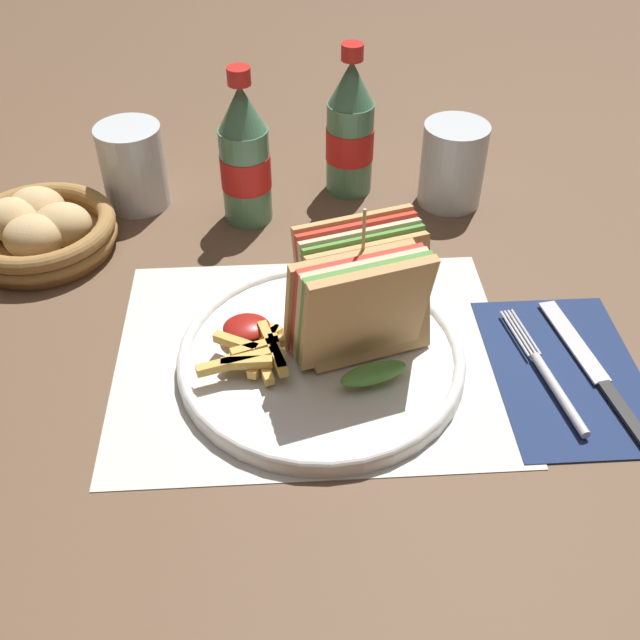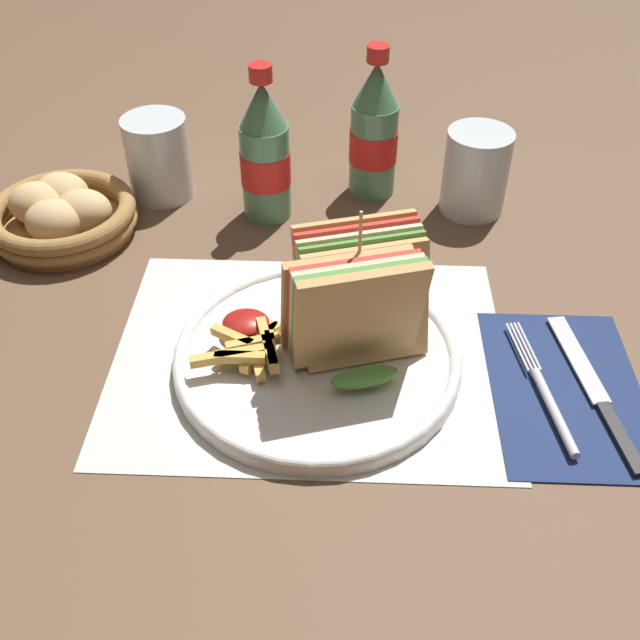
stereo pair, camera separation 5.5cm
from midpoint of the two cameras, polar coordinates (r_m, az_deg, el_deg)
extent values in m
plane|color=brown|center=(0.74, 3.98, -2.83)|extent=(4.00, 4.00, 0.00)
cube|color=silver|center=(0.74, 1.50, -2.54)|extent=(0.39, 0.31, 0.00)
cylinder|color=white|center=(0.73, 2.11, -3.06)|extent=(0.28, 0.28, 0.01)
torus|color=white|center=(0.72, 2.12, -2.66)|extent=(0.28, 0.28, 0.01)
cube|color=tan|center=(0.66, 5.55, 0.09)|extent=(0.12, 0.07, 0.12)
cube|color=#518E3D|center=(0.67, 5.31, 0.45)|extent=(0.12, 0.07, 0.12)
cube|color=beige|center=(0.68, 5.07, 0.80)|extent=(0.12, 0.07, 0.12)
cube|color=red|center=(0.69, 4.83, 1.14)|extent=(0.12, 0.07, 0.12)
cube|color=tan|center=(0.69, 4.60, 1.47)|extent=(0.12, 0.07, 0.12)
ellipsoid|color=#518E3D|center=(0.68, 5.89, -4.43)|extent=(0.07, 0.04, 0.02)
cube|color=tan|center=(0.69, 6.03, 0.96)|extent=(0.12, 0.07, 0.12)
cube|color=#518E3D|center=(0.69, 5.81, 1.54)|extent=(0.12, 0.07, 0.12)
cube|color=beige|center=(0.70, 5.59, 2.11)|extent=(0.12, 0.07, 0.12)
cube|color=red|center=(0.70, 5.38, 2.68)|extent=(0.12, 0.07, 0.12)
cube|color=tan|center=(0.71, 5.17, 3.23)|extent=(0.12, 0.07, 0.12)
ellipsoid|color=#518E3D|center=(0.72, 5.75, -1.62)|extent=(0.07, 0.04, 0.02)
cylinder|color=tan|center=(0.68, 5.43, 2.71)|extent=(0.00, 0.00, 0.15)
cube|color=gold|center=(0.72, -3.12, -1.78)|extent=(0.06, 0.06, 0.01)
cube|color=gold|center=(0.72, -2.28, -2.12)|extent=(0.03, 0.07, 0.01)
cube|color=gold|center=(0.71, -2.55, -2.79)|extent=(0.02, 0.06, 0.01)
cube|color=gold|center=(0.69, -3.71, -2.94)|extent=(0.05, 0.01, 0.01)
cube|color=gold|center=(0.70, -4.56, -2.82)|extent=(0.07, 0.03, 0.01)
cube|color=gold|center=(0.71, -4.36, -1.38)|extent=(0.04, 0.03, 0.01)
cube|color=gold|center=(0.71, -2.75, -1.84)|extent=(0.05, 0.03, 0.01)
cube|color=gold|center=(0.70, -1.62, -1.97)|extent=(0.03, 0.07, 0.01)
cube|color=gold|center=(0.70, -1.33, -2.37)|extent=(0.02, 0.05, 0.01)
ellipsoid|color=maroon|center=(0.74, -3.39, -0.28)|extent=(0.05, 0.04, 0.02)
cube|color=navy|center=(0.75, 20.40, -5.06)|extent=(0.14, 0.22, 0.00)
cylinder|color=silver|center=(0.72, 19.69, -6.64)|extent=(0.03, 0.10, 0.01)
cylinder|color=silver|center=(0.77, 16.94, -2.05)|extent=(0.01, 0.07, 0.00)
cylinder|color=silver|center=(0.77, 17.21, -2.02)|extent=(0.01, 0.07, 0.00)
cylinder|color=silver|center=(0.78, 17.49, -1.99)|extent=(0.01, 0.07, 0.00)
cylinder|color=silver|center=(0.78, 17.76, -1.97)|extent=(0.01, 0.07, 0.00)
cube|color=black|center=(0.72, 24.17, -8.23)|extent=(0.02, 0.08, 0.00)
cube|color=silver|center=(0.78, 21.07, -2.75)|extent=(0.04, 0.12, 0.00)
cylinder|color=#4C7F5B|center=(0.92, -2.28, 11.18)|extent=(0.06, 0.06, 0.12)
cylinder|color=red|center=(0.91, -2.29, 11.50)|extent=(0.06, 0.06, 0.04)
cone|color=#4C7F5B|center=(0.88, -2.43, 16.06)|extent=(0.06, 0.06, 0.05)
cylinder|color=red|center=(0.86, -2.50, 18.25)|extent=(0.03, 0.03, 0.02)
cylinder|color=#4C7F5B|center=(0.97, 5.86, 12.75)|extent=(0.06, 0.06, 0.12)
cylinder|color=red|center=(0.96, 5.88, 13.06)|extent=(0.06, 0.06, 0.04)
cone|color=#4C7F5B|center=(0.93, 6.23, 17.41)|extent=(0.06, 0.06, 0.05)
cylinder|color=red|center=(0.92, 6.40, 19.49)|extent=(0.03, 0.03, 0.02)
cylinder|color=silver|center=(0.95, 13.56, 10.88)|extent=(0.08, 0.08, 0.10)
cylinder|color=silver|center=(0.97, -10.50, 12.03)|extent=(0.08, 0.08, 0.10)
cylinder|color=black|center=(0.99, -10.26, 10.32)|extent=(0.07, 0.07, 0.04)
cylinder|color=olive|center=(0.95, -17.11, 6.61)|extent=(0.16, 0.16, 0.01)
torus|color=olive|center=(0.94, -17.25, 7.19)|extent=(0.17, 0.17, 0.02)
torus|color=olive|center=(0.93, -17.42, 7.93)|extent=(0.17, 0.17, 0.02)
ellipsoid|color=tan|center=(0.92, -15.84, 7.96)|extent=(0.07, 0.06, 0.05)
ellipsoid|color=tan|center=(0.96, -17.43, 9.14)|extent=(0.07, 0.06, 0.05)
ellipsoid|color=tan|center=(0.95, -19.09, 8.37)|extent=(0.07, 0.06, 0.05)
ellipsoid|color=tan|center=(0.91, -17.85, 7.12)|extent=(0.07, 0.06, 0.05)
camera|label=1|loc=(0.03, -87.80, 1.91)|focal=42.00mm
camera|label=2|loc=(0.03, 92.20, -1.91)|focal=42.00mm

